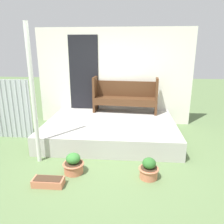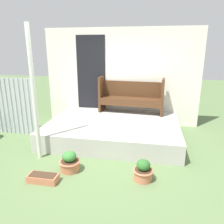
{
  "view_description": "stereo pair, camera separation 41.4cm",
  "coord_description": "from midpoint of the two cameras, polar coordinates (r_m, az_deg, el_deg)",
  "views": [
    {
      "loc": [
        0.41,
        -3.76,
        2.07
      ],
      "look_at": [
        0.06,
        0.39,
        0.85
      ],
      "focal_mm": 35.0,
      "sensor_mm": 36.0,
      "label": 1
    },
    {
      "loc": [
        0.82,
        -3.7,
        2.07
      ],
      "look_at": [
        0.06,
        0.39,
        0.85
      ],
      "focal_mm": 35.0,
      "sensor_mm": 36.0,
      "label": 2
    }
  ],
  "objects": [
    {
      "name": "house_wall",
      "position": [
        6.07,
        -1.81,
        9.1
      ],
      "size": [
        4.22,
        0.08,
        2.6
      ],
      "color": "white",
      "rests_on": "ground_plane"
    },
    {
      "name": "flower_pot_left",
      "position": [
        3.93,
        -13.11,
        -13.25
      ],
      "size": [
        0.37,
        0.37,
        0.36
      ],
      "color": "#C67251",
      "rests_on": "ground_plane"
    },
    {
      "name": "support_post",
      "position": [
        4.14,
        -22.65,
        3.61
      ],
      "size": [
        0.08,
        0.08,
        2.49
      ],
      "color": "silver",
      "rests_on": "ground_plane"
    },
    {
      "name": "porch_slab",
      "position": [
        5.23,
        -2.71,
        -4.63
      ],
      "size": [
        3.02,
        2.22,
        0.4
      ],
      "color": "#B2AFA8",
      "rests_on": "ground_plane"
    },
    {
      "name": "ground_plane",
      "position": [
        4.31,
        -4.06,
        -12.42
      ],
      "size": [
        24.0,
        24.0,
        0.0
      ],
      "primitive_type": "plane",
      "color": "#5B7547"
    },
    {
      "name": "flower_pot_middle",
      "position": [
        3.72,
        6.36,
        -14.74
      ],
      "size": [
        0.34,
        0.34,
        0.36
      ],
      "color": "#C67251",
      "rests_on": "ground_plane"
    },
    {
      "name": "bench",
      "position": [
        5.82,
        1.44,
        4.48
      ],
      "size": [
        1.71,
        0.53,
        0.94
      ],
      "rotation": [
        0.0,
        0.0,
        -0.08
      ],
      "color": "#4C2D19",
      "rests_on": "porch_slab"
    },
    {
      "name": "planter_box_rect",
      "position": [
        3.77,
        -19.5,
        -16.93
      ],
      "size": [
        0.48,
        0.21,
        0.13
      ],
      "color": "#C67251",
      "rests_on": "ground_plane"
    }
  ]
}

